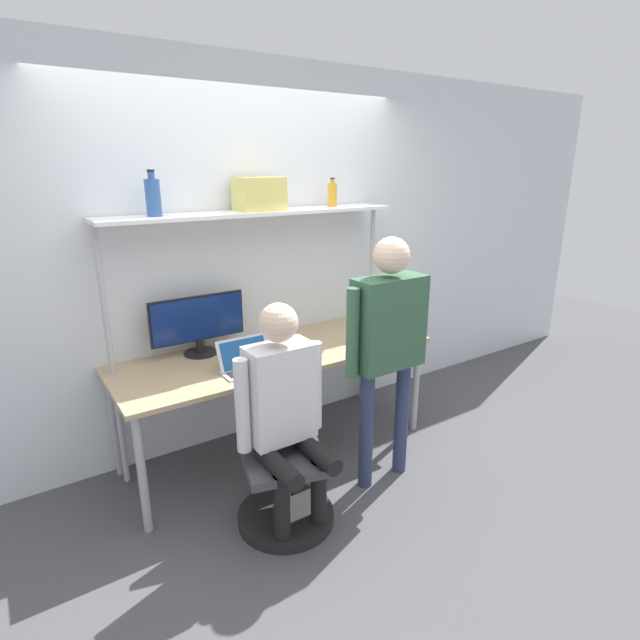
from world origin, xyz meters
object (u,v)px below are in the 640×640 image
Objects in this scene: laptop at (246,361)px; person_seated at (284,402)px; bottle_blue at (153,197)px; storage_box at (259,194)px; monitor at (198,322)px; office_chair at (283,476)px; person_standing at (388,332)px; bottle_amber at (332,194)px; cell_phone at (282,359)px.

person_seated is at bearing -93.88° from laptop.
bottle_blue is 0.87× the size of storage_box.
storage_box is at bearing -3.14° from monitor.
monitor is at bearing 97.31° from office_chair.
office_chair is at bearing 177.89° from person_standing.
monitor reaches higher than laptop.
person_seated is at bearing -83.72° from monitor.
person_seated is 1.68m from bottle_amber.
laptop is 0.22× the size of person_standing.
storage_box reaches higher than person_standing.
person_seated is (-0.01, -0.05, 0.50)m from office_chair.
person_seated is (0.11, -0.96, -0.22)m from monitor.
bottle_blue is at bearing 139.93° from person_standing.
person_seated is 4.90× the size of bottle_blue.
bottle_amber is at bearing 23.14° from laptop.
bottle_blue is (-0.33, 0.93, 1.05)m from person_seated.
storage_box is at bearing 68.32° from person_seated.
bottle_amber is (1.07, -0.03, 0.80)m from monitor.
bottle_blue reaches higher than bottle_amber.
bottle_blue reaches higher than cell_phone.
bottle_amber is at bearing 0.00° from storage_box.
storage_box reaches higher than cell_phone.
laptop is 1.13m from bottle_blue.
person_seated is at bearing -102.99° from office_chair.
bottle_blue is at bearing 180.00° from storage_box.
bottle_amber is at bearing 42.75° from office_chair.
bottle_amber reaches higher than laptop.
cell_phone is 0.11× the size of person_seated.
bottle_blue is at bearing 111.21° from office_chair.
monitor is at bearing 178.61° from bottle_amber.
office_chair is 0.68× the size of person_seated.
bottle_blue is (-0.63, 0.38, 1.04)m from cell_phone.
laptop is at bearing 87.05° from office_chair.
bottle_amber is 0.60m from storage_box.
bottle_amber is 0.67× the size of storage_box.
person_seated is 0.82× the size of person_standing.
cell_phone is (0.27, 0.01, -0.05)m from laptop.
bottle_amber is (0.66, 0.38, 1.02)m from cell_phone.
bottle_amber is at bearing 76.65° from person_standing.
office_chair is 1.81m from bottle_blue.
office_chair is (-0.29, -0.50, -0.50)m from cell_phone.
cell_phone is 0.17× the size of office_chair.
bottle_amber is at bearing 0.00° from bottle_blue.
person_standing reaches higher than person_seated.
monitor is 1.34m from bottle_amber.
person_seated is at bearing -70.41° from bottle_blue.
cell_phone is at bearing -100.08° from storage_box.
bottle_blue is 0.70m from storage_box.
storage_box is (-0.38, 0.91, 0.79)m from person_standing.
storage_box is (0.70, 0.00, -0.01)m from bottle_blue.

